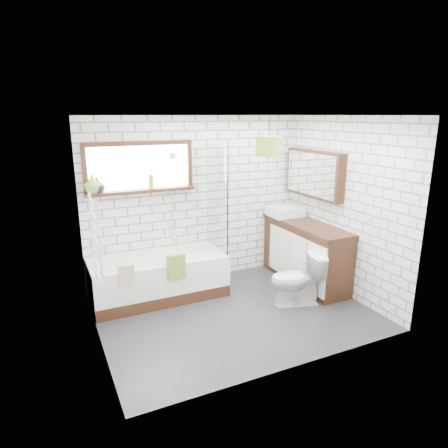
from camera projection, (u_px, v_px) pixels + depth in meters
name	position (u px, v px, depth m)	size (l,w,h in m)	color
floor	(235.00, 313.00, 5.24)	(3.40, 2.60, 0.01)	#252529
ceiling	(237.00, 115.00, 4.57)	(3.40, 2.60, 0.01)	white
wall_back	(197.00, 201.00, 6.04)	(3.40, 0.01, 2.50)	white
wall_front	(298.00, 253.00, 3.76)	(3.40, 0.01, 2.50)	white
wall_left	(91.00, 238.00, 4.20)	(0.01, 2.60, 2.50)	white
wall_right	(344.00, 207.00, 5.60)	(0.01, 2.60, 2.50)	white
window	(140.00, 168.00, 5.51)	(1.52, 0.16, 0.68)	black
towel_radiator	(96.00, 242.00, 4.23)	(0.06, 0.52, 1.00)	white
mirror_cabinet	(314.00, 174.00, 5.99)	(0.16, 1.20, 0.70)	black
shower_riser	(172.00, 197.00, 5.81)	(0.02, 0.02, 1.30)	silver
bathtub	(158.00, 277.00, 5.62)	(1.85, 0.82, 0.60)	white
shower_screen	(217.00, 198.00, 5.71)	(0.02, 0.72, 1.50)	white
towel_green	(176.00, 266.00, 5.24)	(0.24, 0.07, 0.33)	olive
towel_beige	(126.00, 275.00, 4.97)	(0.20, 0.05, 0.26)	tan
vanity	(305.00, 252.00, 6.11)	(0.53, 1.65, 0.94)	black
basin	(285.00, 211.00, 6.37)	(0.49, 0.43, 0.14)	white
tap	(294.00, 206.00, 6.42)	(0.03, 0.03, 0.18)	silver
toilet	(297.00, 279.00, 5.39)	(0.70, 0.40, 0.72)	white
vase_olive	(93.00, 186.00, 5.27)	(0.24, 0.24, 0.25)	olive
vase_dark	(97.00, 187.00, 5.30)	(0.20, 0.20, 0.21)	black
bottle	(151.00, 183.00, 5.60)	(0.06, 0.06, 0.20)	olive
pendant	(269.00, 146.00, 5.34)	(0.35, 0.35, 0.26)	olive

